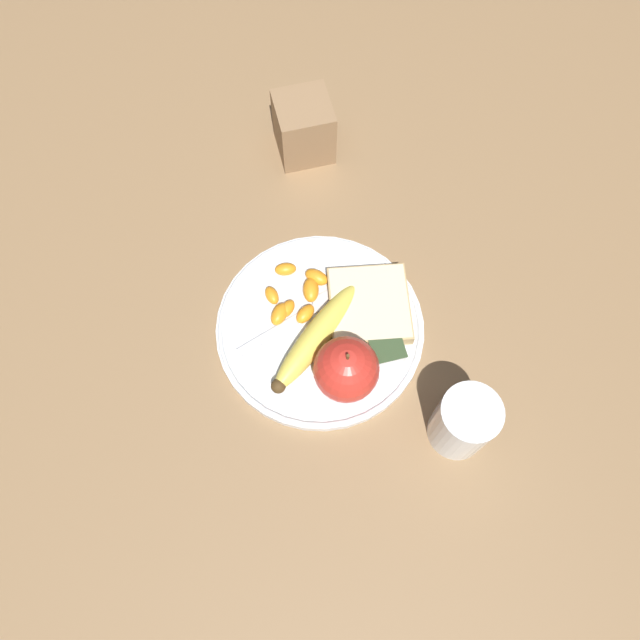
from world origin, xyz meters
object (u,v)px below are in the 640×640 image
(juice_glass, at_px, (463,423))
(bread_slice, at_px, (369,306))
(banana, at_px, (316,337))
(plate, at_px, (320,327))
(jam_packet, at_px, (385,345))
(apple, at_px, (346,369))
(fork, at_px, (304,315))
(condiment_caddy, at_px, (304,128))

(juice_glass, relative_size, bread_slice, 0.78)
(banana, height_order, bread_slice, banana)
(plate, bearing_deg, jam_packet, -124.25)
(plate, xyz_separation_m, apple, (-0.08, -0.01, 0.04))
(apple, height_order, bread_slice, apple)
(apple, bearing_deg, banana, 22.17)
(apple, xyz_separation_m, banana, (0.06, 0.02, -0.02))
(juice_glass, relative_size, apple, 1.08)
(bread_slice, relative_size, fork, 0.75)
(banana, relative_size, fork, 0.94)
(apple, distance_m, fork, 0.11)
(plate, distance_m, fork, 0.03)
(plate, distance_m, apple, 0.09)
(bread_slice, bearing_deg, condiment_caddy, 3.73)
(plate, xyz_separation_m, jam_packet, (-0.05, -0.07, 0.01))
(juice_glass, relative_size, condiment_caddy, 1.06)
(plate, xyz_separation_m, banana, (-0.02, 0.01, 0.02))
(condiment_caddy, bearing_deg, fork, 166.50)
(juice_glass, xyz_separation_m, banana, (0.15, 0.14, -0.02))
(apple, distance_m, bread_slice, 0.10)
(plate, distance_m, bread_slice, 0.07)
(banana, xyz_separation_m, bread_slice, (0.03, -0.08, -0.01))
(apple, distance_m, banana, 0.06)
(plate, relative_size, banana, 1.75)
(juice_glass, bearing_deg, jam_packet, 24.59)
(banana, height_order, jam_packet, banana)
(fork, distance_m, condiment_caddy, 0.27)
(juice_glass, relative_size, jam_packet, 1.88)
(fork, bearing_deg, jam_packet, -56.80)
(banana, bearing_deg, fork, 7.48)
(juice_glass, distance_m, condiment_caddy, 0.46)
(juice_glass, bearing_deg, condiment_caddy, 9.70)
(juice_glass, bearing_deg, bread_slice, 18.66)
(fork, height_order, jam_packet, jam_packet)
(bread_slice, xyz_separation_m, fork, (0.01, 0.08, -0.01))
(apple, height_order, jam_packet, apple)
(plate, distance_m, banana, 0.03)
(juice_glass, distance_m, banana, 0.20)
(jam_packet, bearing_deg, condiment_caddy, 3.88)
(plate, height_order, jam_packet, jam_packet)
(plate, xyz_separation_m, bread_slice, (0.01, -0.07, 0.02))
(plate, bearing_deg, bread_slice, -83.35)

